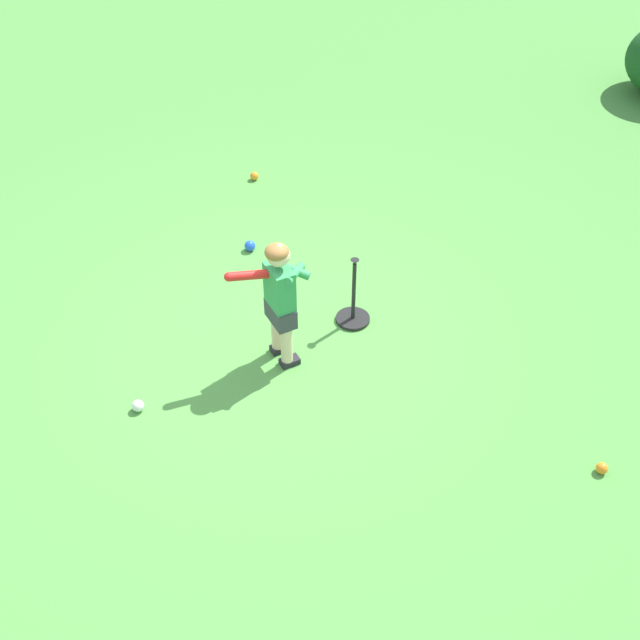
{
  "coord_description": "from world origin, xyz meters",
  "views": [
    {
      "loc": [
        4.49,
        1.43,
        4.37
      ],
      "look_at": [
        0.14,
        0.42,
        0.45
      ],
      "focal_mm": 45.26,
      "sensor_mm": 36.0,
      "label": 1
    }
  ],
  "objects_px": {
    "play_ball_behind_batter": "(602,468)",
    "play_ball_far_left": "(250,246)",
    "play_ball_near_batter": "(138,406)",
    "child_batter": "(279,293)",
    "play_ball_center_lawn": "(254,176)",
    "batting_tee": "(353,311)"
  },
  "relations": [
    {
      "from": "play_ball_near_batter",
      "to": "play_ball_behind_batter",
      "type": "xyz_separation_m",
      "value": [
        -0.18,
        3.26,
        -0.0
      ]
    },
    {
      "from": "child_batter",
      "to": "play_ball_behind_batter",
      "type": "bearing_deg",
      "value": 76.08
    },
    {
      "from": "play_ball_far_left",
      "to": "batting_tee",
      "type": "bearing_deg",
      "value": 56.12
    },
    {
      "from": "play_ball_near_batter",
      "to": "play_ball_center_lawn",
      "type": "bearing_deg",
      "value": -178.49
    },
    {
      "from": "play_ball_behind_batter",
      "to": "play_ball_far_left",
      "type": "xyz_separation_m",
      "value": [
        -1.89,
        -3.04,
        0.01
      ]
    },
    {
      "from": "play_ball_near_batter",
      "to": "play_ball_far_left",
      "type": "bearing_deg",
      "value": 173.8
    },
    {
      "from": "child_batter",
      "to": "play_ball_near_batter",
      "type": "xyz_separation_m",
      "value": [
        0.77,
        -0.87,
        -0.61
      ]
    },
    {
      "from": "child_batter",
      "to": "play_ball_center_lawn",
      "type": "relative_size",
      "value": 12.62
    },
    {
      "from": "play_ball_behind_batter",
      "to": "play_ball_far_left",
      "type": "bearing_deg",
      "value": -121.87
    },
    {
      "from": "play_ball_near_batter",
      "to": "batting_tee",
      "type": "distance_m",
      "value": 1.88
    },
    {
      "from": "child_batter",
      "to": "batting_tee",
      "type": "height_order",
      "value": "child_batter"
    },
    {
      "from": "play_ball_far_left",
      "to": "play_ball_behind_batter",
      "type": "bearing_deg",
      "value": 58.13
    },
    {
      "from": "child_batter",
      "to": "play_ball_far_left",
      "type": "distance_m",
      "value": 1.57
    },
    {
      "from": "play_ball_near_batter",
      "to": "play_ball_behind_batter",
      "type": "distance_m",
      "value": 3.27
    },
    {
      "from": "child_batter",
      "to": "play_ball_far_left",
      "type": "xyz_separation_m",
      "value": [
        -1.3,
        -0.65,
        -0.6
      ]
    },
    {
      "from": "play_ball_near_batter",
      "to": "batting_tee",
      "type": "height_order",
      "value": "batting_tee"
    },
    {
      "from": "play_ball_near_batter",
      "to": "play_ball_center_lawn",
      "type": "distance_m",
      "value": 3.25
    },
    {
      "from": "play_ball_behind_batter",
      "to": "batting_tee",
      "type": "height_order",
      "value": "batting_tee"
    },
    {
      "from": "play_ball_near_batter",
      "to": "play_ball_far_left",
      "type": "height_order",
      "value": "play_ball_far_left"
    },
    {
      "from": "play_ball_near_batter",
      "to": "play_ball_behind_batter",
      "type": "bearing_deg",
      "value": 93.08
    },
    {
      "from": "batting_tee",
      "to": "child_batter",
      "type": "bearing_deg",
      "value": -38.99
    },
    {
      "from": "child_batter",
      "to": "play_ball_center_lawn",
      "type": "bearing_deg",
      "value": -158.83
    }
  ]
}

